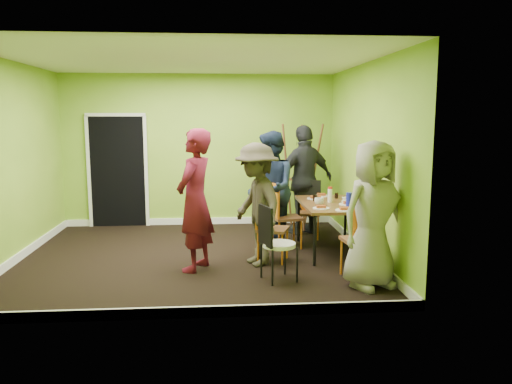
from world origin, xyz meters
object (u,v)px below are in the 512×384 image
at_px(easel, 301,177).
at_px(thermos, 330,195).
at_px(chair_left_near, 267,222).
at_px(person_standing, 195,200).
at_px(chair_back_end, 309,197).
at_px(chair_front_end, 364,234).
at_px(person_back_end, 305,180).
at_px(chair_left_far, 282,212).
at_px(person_left_far, 271,189).
at_px(person_front_end, 373,215).
at_px(chair_bentwood, 274,239).
at_px(orange_bottle, 320,198).
at_px(person_left_near, 257,204).
at_px(dining_table, 332,207).
at_px(blue_bottle, 349,199).

height_order(easel, thermos, easel).
distance_m(chair_left_near, person_standing, 1.12).
bearing_deg(easel, chair_back_end, -87.33).
relative_size(chair_front_end, person_back_end, 0.56).
height_order(chair_left_far, person_left_far, person_left_far).
relative_size(chair_back_end, person_back_end, 0.51).
height_order(easel, person_front_end, easel).
bearing_deg(chair_bentwood, person_left_far, 156.75).
bearing_deg(easel, person_left_far, -118.68).
xyz_separation_m(orange_bottle, person_left_near, (-1.03, -0.74, 0.05)).
bearing_deg(easel, dining_table, -83.87).
xyz_separation_m(blue_bottle, orange_bottle, (-0.33, 0.47, -0.06)).
bearing_deg(person_back_end, person_left_far, 25.90).
xyz_separation_m(thermos, person_left_near, (-1.16, -0.62, -0.01)).
bearing_deg(person_back_end, chair_left_far, 37.18).
bearing_deg(dining_table, chair_bentwood, -128.57).
distance_m(dining_table, thermos, 0.17).
bearing_deg(person_back_end, chair_left_near, 39.43).
bearing_deg(chair_back_end, person_left_near, 69.07).
height_order(chair_bentwood, person_left_far, person_left_far).
bearing_deg(person_front_end, person_standing, 136.01).
xyz_separation_m(easel, person_left_near, (-0.99, -2.26, -0.10)).
xyz_separation_m(dining_table, person_front_end, (0.13, -1.57, 0.18)).
bearing_deg(orange_bottle, chair_back_end, 90.24).
height_order(chair_bentwood, person_left_near, person_left_near).
height_order(chair_left_near, person_front_end, person_front_end).
xyz_separation_m(orange_bottle, person_back_end, (-0.05, 1.05, 0.15)).
bearing_deg(chair_left_far, chair_back_end, 133.19).
distance_m(orange_bottle, person_front_end, 1.78).
relative_size(chair_left_near, person_left_far, 0.54).
distance_m(chair_left_near, person_back_end, 1.85).
bearing_deg(chair_back_end, thermos, 109.36).
height_order(chair_back_end, easel, easel).
xyz_separation_m(chair_back_end, chair_bentwood, (-0.86, -2.33, -0.15)).
xyz_separation_m(chair_front_end, person_left_far, (-0.98, 1.77, 0.32)).
bearing_deg(person_back_end, chair_back_end, 81.03).
xyz_separation_m(chair_back_end, easel, (-0.03, 0.65, 0.27)).
xyz_separation_m(chair_front_end, person_back_end, (-0.30, 2.57, 0.35)).
relative_size(dining_table, person_left_near, 0.89).
distance_m(chair_left_far, thermos, 0.79).
bearing_deg(person_standing, chair_back_end, 157.09).
height_order(dining_table, chair_bentwood, chair_bentwood).
height_order(person_standing, person_back_end, person_back_end).
height_order(chair_left_far, chair_left_near, chair_left_far).
height_order(chair_left_far, thermos, chair_left_far).
bearing_deg(person_left_near, thermos, 97.86).
xyz_separation_m(chair_back_end, person_left_far, (-0.73, -0.62, 0.23)).
height_order(chair_back_end, blue_bottle, chair_back_end).
xyz_separation_m(easel, person_front_end, (0.31, -3.28, -0.06)).
distance_m(chair_back_end, blue_bottle, 1.38).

